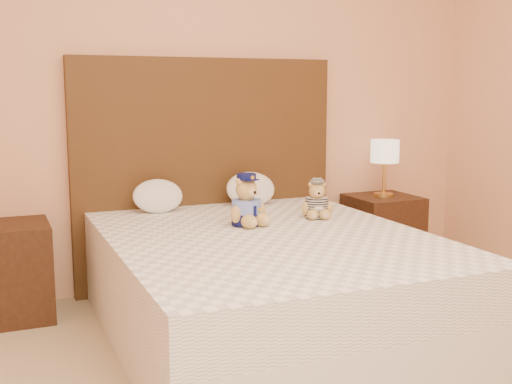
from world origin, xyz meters
TOP-DOWN VIEW (x-y plane):
  - bed at (0.00, 1.20)m, footprint 1.60×2.00m
  - headboard at (0.00, 2.21)m, footprint 1.75×0.08m
  - nightstand_left at (-1.25, 2.00)m, footprint 0.45×0.45m
  - nightstand_right at (1.25, 2.00)m, footprint 0.45×0.45m
  - lamp at (1.25, 2.00)m, footprint 0.20×0.20m
  - teddy_police at (-0.02, 1.46)m, footprint 0.30×0.30m
  - teddy_prisoner at (0.45, 1.49)m, footprint 0.25×0.24m
  - pillow_left at (-0.37, 2.03)m, footprint 0.31×0.20m
  - pillow_right at (0.24, 2.03)m, footprint 0.33×0.22m

SIDE VIEW (x-z plane):
  - nightstand_left at x=-1.25m, z-range 0.00..0.55m
  - nightstand_right at x=1.25m, z-range 0.00..0.55m
  - bed at x=0.00m, z-range 0.00..0.55m
  - pillow_left at x=-0.37m, z-range 0.55..0.77m
  - teddy_prisoner at x=0.45m, z-range 0.55..0.77m
  - pillow_right at x=0.24m, z-range 0.55..0.79m
  - teddy_police at x=-0.02m, z-range 0.55..0.84m
  - headboard at x=0.00m, z-range 0.00..1.50m
  - lamp at x=1.25m, z-range 0.65..1.05m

